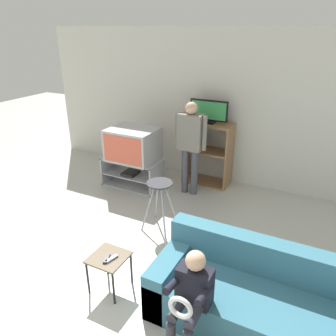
% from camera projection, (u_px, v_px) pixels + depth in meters
% --- Properties ---
extents(wall_back, '(6.40, 0.06, 2.60)m').
position_uv_depth(wall_back, '(204.00, 107.00, 5.73)').
color(wall_back, beige).
rests_on(wall_back, ground_plane).
extents(tv_stand, '(1.01, 0.51, 0.49)m').
position_uv_depth(tv_stand, '(132.00, 172.00, 5.73)').
color(tv_stand, '#A8A8AD').
rests_on(tv_stand, ground_plane).
extents(television_main, '(0.80, 0.66, 0.54)m').
position_uv_depth(television_main, '(133.00, 144.00, 5.52)').
color(television_main, '#B2B2B7').
rests_on(television_main, tv_stand).
extents(media_shelf, '(0.80, 0.43, 1.10)m').
position_uv_depth(media_shelf, '(208.00, 153.00, 5.70)').
color(media_shelf, '#8E6642').
rests_on(media_shelf, ground_plane).
extents(television_flat, '(0.65, 0.20, 0.38)m').
position_uv_depth(television_flat, '(209.00, 112.00, 5.44)').
color(television_flat, black).
rests_on(television_flat, media_shelf).
extents(folding_stool, '(0.39, 0.41, 0.70)m').
position_uv_depth(folding_stool, '(160.00, 191.00, 4.39)').
color(folding_stool, '#99999E').
rests_on(folding_stool, ground_plane).
extents(snack_table, '(0.37, 0.37, 0.41)m').
position_uv_depth(snack_table, '(109.00, 262.00, 3.40)').
color(snack_table, brown).
rests_on(snack_table, ground_plane).
extents(remote_control_black, '(0.08, 0.15, 0.02)m').
position_uv_depth(remote_control_black, '(107.00, 258.00, 3.33)').
color(remote_control_black, '#232328').
rests_on(remote_control_black, snack_table).
extents(remote_control_white, '(0.07, 0.15, 0.02)m').
position_uv_depth(remote_control_white, '(112.00, 259.00, 3.33)').
color(remote_control_white, gray).
rests_on(remote_control_white, snack_table).
extents(couch, '(1.96, 0.82, 0.76)m').
position_uv_depth(couch, '(258.00, 301.00, 3.01)').
color(couch, teal).
rests_on(couch, ground_plane).
extents(person_standing_adult, '(0.53, 0.20, 1.54)m').
position_uv_depth(person_standing_adult, '(191.00, 140.00, 5.19)').
color(person_standing_adult, '#4C4C56').
rests_on(person_standing_adult, ground_plane).
extents(person_seated_child, '(0.33, 0.43, 0.93)m').
position_uv_depth(person_seated_child, '(191.00, 295.00, 2.71)').
color(person_seated_child, '#2D2D38').
rests_on(person_seated_child, ground_plane).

